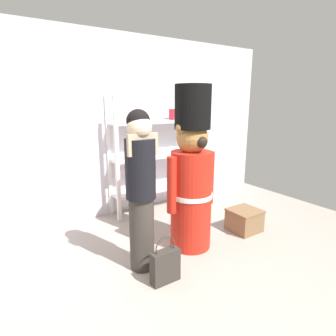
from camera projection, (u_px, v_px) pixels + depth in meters
The scene contains 7 objects.
ground_plane at pixel (180, 301), 2.42m from camera, with size 6.40×6.40×0.00m, color #9E9389.
back_wall at pixel (88, 128), 3.90m from camera, with size 6.40×0.12×2.60m, color silver.
merchandise_shelf at pixel (157, 153), 4.34m from camera, with size 1.49×0.35×1.75m.
teddy_bear_guard at pixel (191, 176), 3.15m from camera, with size 0.64×0.48×1.84m.
person_shopper at pixel (141, 186), 2.71m from camera, with size 0.31×0.29×1.60m.
shopping_bag at pixel (165, 265), 2.64m from camera, with size 0.28×0.11×0.47m.
display_crate at pixel (244, 220), 3.70m from camera, with size 0.38×0.37×0.29m.
Camera 1 is at (-1.24, -1.68, 1.68)m, focal length 30.11 mm.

